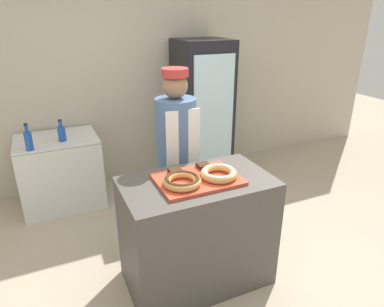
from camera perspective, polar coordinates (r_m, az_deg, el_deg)
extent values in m
plane|color=#B7A88E|center=(3.06, 0.82, -19.95)|extent=(14.00, 14.00, 0.00)
cube|color=#BCB29E|center=(4.34, -11.40, 12.60)|extent=(8.00, 0.06, 2.70)
cube|color=#4C4742|center=(2.77, 0.88, -12.98)|extent=(1.13, 0.64, 0.91)
cube|color=#D84C33|center=(2.53, 0.94, -4.31)|extent=(0.61, 0.44, 0.02)
torus|color=tan|center=(2.41, -1.67, -4.64)|extent=(0.27, 0.27, 0.06)
torus|color=#472814|center=(2.41, -1.68, -4.31)|extent=(0.25, 0.25, 0.03)
torus|color=tan|center=(2.53, 4.48, -3.37)|extent=(0.27, 0.27, 0.06)
torus|color=beige|center=(2.52, 4.49, -3.06)|extent=(0.25, 0.25, 0.03)
cube|color=#382111|center=(2.59, -2.80, -2.92)|extent=(0.09, 0.09, 0.03)
cube|color=#382111|center=(2.68, 1.90, -2.02)|extent=(0.09, 0.09, 0.03)
cylinder|color=#4C4C51|center=(3.30, -2.47, -7.86)|extent=(0.26, 0.26, 0.79)
cylinder|color=#4C6B99|center=(3.01, -2.69, 3.63)|extent=(0.36, 0.36, 0.60)
cube|color=white|center=(3.02, -1.40, -4.25)|extent=(0.30, 0.02, 1.25)
sphere|color=#936B4C|center=(2.91, -2.84, 11.21)|extent=(0.21, 0.21, 0.21)
cylinder|color=#B2332D|center=(2.89, -2.88, 13.36)|extent=(0.23, 0.23, 0.07)
cube|color=black|center=(4.37, 1.69, 6.87)|extent=(0.63, 0.60, 1.78)
cube|color=silver|center=(4.09, 3.61, 6.27)|extent=(0.52, 0.02, 1.42)
cube|color=silver|center=(4.13, -21.00, -2.83)|extent=(0.85, 0.66, 0.80)
cube|color=gray|center=(3.99, -21.75, 2.14)|extent=(0.86, 0.66, 0.01)
cylinder|color=#1E4CB2|center=(3.71, -25.57, 1.88)|extent=(0.07, 0.07, 0.19)
cylinder|color=#1E4CB2|center=(3.67, -25.91, 3.76)|extent=(0.03, 0.03, 0.07)
cylinder|color=black|center=(3.66, -26.02, 4.39)|extent=(0.04, 0.04, 0.01)
cylinder|color=#1E4CB2|center=(3.84, -20.88, 3.08)|extent=(0.08, 0.08, 0.16)
cylinder|color=#1E4CB2|center=(3.81, -21.10, 4.64)|extent=(0.04, 0.04, 0.06)
cylinder|color=black|center=(3.80, -21.18, 5.18)|extent=(0.04, 0.04, 0.01)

